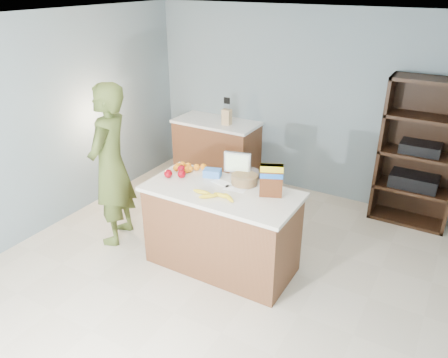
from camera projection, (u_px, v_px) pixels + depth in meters
The scene contains 15 objects.
floor at pixel (207, 280), 4.46m from camera, with size 4.50×5.00×0.02m, color beige.
walls at pixel (204, 126), 3.76m from camera, with size 4.52×5.02×2.51m.
counter_peninsula at pixel (222, 232), 4.52m from camera, with size 1.56×0.76×0.90m.
back_cabinet at pixel (217, 150), 6.54m from camera, with size 1.24×0.62×0.90m.
shelving_unit at pixel (419, 156), 5.23m from camera, with size 0.90×0.40×1.80m.
person at pixel (111, 166), 4.81m from camera, with size 0.67×0.44×1.85m, color #475623.
knife_block at pixel (227, 116), 6.15m from camera, with size 0.12×0.10×0.31m.
envelopes at pixel (228, 186), 4.40m from camera, with size 0.42×0.20×0.00m.
bananas at pixel (215, 195), 4.17m from camera, with size 0.48×0.23×0.04m.
apples at pixel (177, 172), 4.60m from camera, with size 0.22×0.26×0.09m.
oranges at pixel (188, 167), 4.74m from camera, with size 0.32×0.25×0.07m.
blue_carton at pixel (212, 173), 4.59m from camera, with size 0.18×0.12×0.08m, color blue.
salad_bowl at pixel (244, 178), 4.43m from camera, with size 0.30×0.30×0.13m.
tv at pixel (237, 164), 4.51m from camera, with size 0.28×0.12×0.28m.
cereal_box at pixel (271, 178), 4.12m from camera, with size 0.23×0.16×0.32m.
Camera 1 is at (1.96, -3.03, 2.83)m, focal length 35.00 mm.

